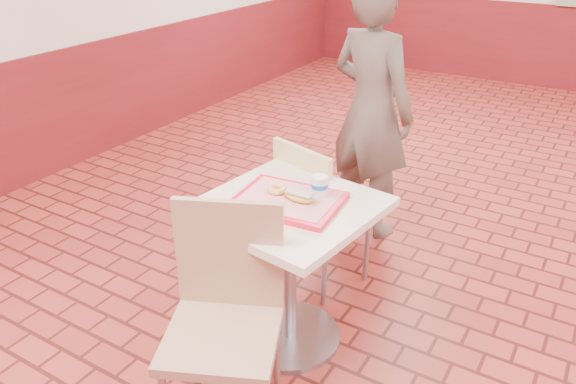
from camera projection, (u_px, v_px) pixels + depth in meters
The scene contains 9 objects.
wainscot_band at pixel (569, 256), 2.76m from camera, with size 8.00×10.00×1.00m.
main_table at pixel (288, 251), 2.73m from camera, with size 0.76×0.76×0.80m.
chair_main_front at pixel (225, 308), 2.32m from camera, with size 0.60×0.60×0.99m.
chair_main_back at pixel (316, 209), 3.17m from camera, with size 0.53×0.53×0.92m.
customer at pixel (371, 111), 3.65m from camera, with size 0.62×0.41×1.71m, color brown.
serving_tray at pixel (288, 201), 2.60m from camera, with size 0.48×0.37×0.03m.
ring_donut at pixel (277, 189), 2.65m from camera, with size 0.10×0.10×0.03m, color #E2A252.
long_john_donut at pixel (299, 197), 2.56m from camera, with size 0.15×0.07×0.05m.
paper_cup at pixel (320, 186), 2.59m from camera, with size 0.08×0.08×0.10m.
Camera 1 is at (0.01, -2.70, 2.03)m, focal length 35.00 mm.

